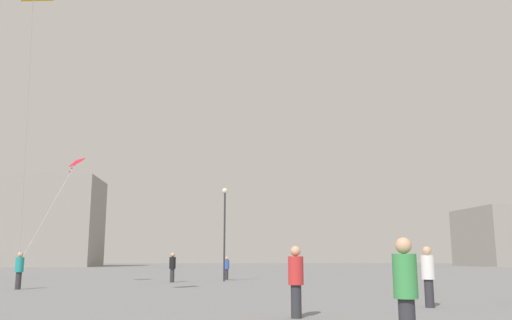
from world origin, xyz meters
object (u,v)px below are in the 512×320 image
object	(u,v)px
person_in_red	(296,278)
kite_crimson_diamond	(76,162)
building_left_hall	(35,222)
person_in_teal	(19,269)
person_in_green	(406,288)
person_in_blue	(227,267)
lamppost_east	(225,220)
person_in_black	(172,266)
person_in_white	(428,274)

from	to	relation	value
person_in_red	kite_crimson_diamond	world-z (taller)	kite_crimson_diamond
building_left_hall	person_in_teal	bearing A→B (deg)	-69.63
kite_crimson_diamond	building_left_hall	xyz separation A→B (m)	(-26.21, 63.27, 0.58)
person_in_green	person_in_blue	xyz separation A→B (m)	(-3.50, 28.27, -0.13)
person_in_teal	person_in_blue	world-z (taller)	person_in_teal
person_in_red	lamppost_east	bearing A→B (deg)	86.02
person_in_black	person_in_red	bearing A→B (deg)	-147.05
person_in_white	building_left_hall	xyz separation A→B (m)	(-41.87, 78.48, 6.77)
kite_crimson_diamond	person_in_blue	bearing A→B (deg)	31.38
person_in_blue	building_left_hall	size ratio (longest dim) A/B	0.07
person_in_blue	person_in_red	bearing A→B (deg)	-89.92
person_in_red	person_in_teal	bearing A→B (deg)	123.24
person_in_teal	person_in_black	world-z (taller)	person_in_black
person_in_green	person_in_blue	distance (m)	28.49
person_in_white	kite_crimson_diamond	xyz separation A→B (m)	(-15.66, 15.21, 6.19)
person_in_white	person_in_teal	distance (m)	19.23
person_in_blue	building_left_hall	distance (m)	68.02
person_in_teal	lamppost_east	distance (m)	13.22
person_in_blue	person_in_green	bearing A→B (deg)	-88.27
person_in_black	person_in_blue	world-z (taller)	person_in_black
person_in_teal	person_in_blue	distance (m)	14.57
person_in_blue	building_left_hall	bearing A→B (deg)	116.08
person_in_black	building_left_hall	xyz separation A→B (m)	(-31.95, 61.35, 6.79)
person_in_blue	kite_crimson_diamond	distance (m)	12.35
building_left_hall	lamppost_east	world-z (taller)	building_left_hall
person_in_white	person_in_black	xyz separation A→B (m)	(-9.92, 17.13, -0.02)
person_in_green	kite_crimson_diamond	xyz separation A→B (m)	(-12.55, 22.75, 6.20)
person_in_white	kite_crimson_diamond	world-z (taller)	kite_crimson_diamond
person_in_white	person_in_blue	size ratio (longest dim) A/B	1.16
person_in_black	person_in_blue	distance (m)	4.89
person_in_green	person_in_teal	bearing A→B (deg)	-155.50
person_in_black	person_in_blue	xyz separation A→B (m)	(3.31, 3.60, -0.12)
person_in_green	building_left_hall	xyz separation A→B (m)	(-38.76, 86.02, 6.78)
person_in_green	lamppost_east	xyz separation A→B (m)	(-3.62, 25.98, 2.96)
kite_crimson_diamond	building_left_hall	size ratio (longest dim) A/B	0.28
person_in_red	person_in_blue	distance (m)	23.54
person_in_black	lamppost_east	xyz separation A→B (m)	(3.19, 1.31, 2.97)
person_in_white	building_left_hall	bearing A→B (deg)	-164.32
person_in_blue	building_left_hall	world-z (taller)	building_left_hall
person_in_green	person_in_white	size ratio (longest dim) A/B	0.99
person_in_black	kite_crimson_diamond	distance (m)	8.67
person_in_white	person_in_black	world-z (taller)	person_in_white
person_in_teal	kite_crimson_diamond	size ratio (longest dim) A/B	0.28
person_in_teal	lamppost_east	bearing A→B (deg)	-7.92
person_in_black	building_left_hall	world-z (taller)	building_left_hall
lamppost_east	person_in_green	bearing A→B (deg)	-82.06
person_in_white	building_left_hall	distance (m)	89.21
person_in_red	building_left_hall	distance (m)	89.68
person_in_teal	person_in_black	xyz separation A→B (m)	(6.52, 7.16, 0.02)
kite_crimson_diamond	building_left_hall	distance (m)	68.49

